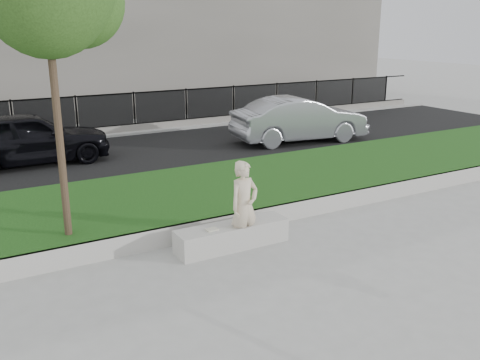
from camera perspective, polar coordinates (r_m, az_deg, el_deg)
ground at (r=10.23m, az=2.82°, el=-7.33°), size 90.00×90.00×0.00m
grass_bank at (r=12.62m, az=-4.52°, el=-1.75°), size 34.00×4.00×0.40m
grass_kerb at (r=10.98m, az=-0.10°, el=-4.50°), size 34.00×0.08×0.40m
street at (r=17.62m, az=-12.24°, el=2.53°), size 34.00×7.00×0.04m
far_pavement at (r=21.86m, az=-15.92°, el=5.01°), size 34.00×3.00×0.12m
iron_fence at (r=20.82m, az=-15.33°, el=5.87°), size 32.00×0.30×1.50m
building_facade at (r=28.35m, az=-20.44°, el=17.14°), size 34.00×10.00×10.00m
stone_bench at (r=10.21m, az=-0.85°, el=-5.97°), size 2.23×0.56×0.46m
man at (r=9.95m, az=0.44°, el=-2.75°), size 0.68×0.51×1.70m
book at (r=9.87m, az=-3.04°, el=-5.29°), size 0.23×0.17×0.03m
car_dark at (r=17.16m, az=-21.70°, el=4.19°), size 4.71×1.91×1.60m
car_silver at (r=19.27m, az=6.38°, el=6.44°), size 5.01×2.31×1.59m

